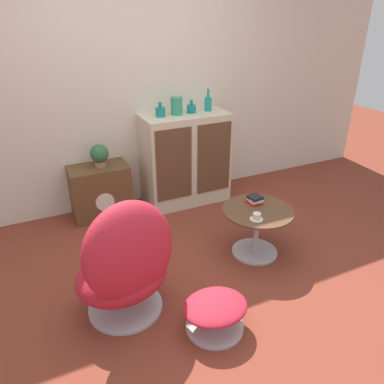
{
  "coord_description": "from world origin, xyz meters",
  "views": [
    {
      "loc": [
        -1.07,
        -2.1,
        1.99
      ],
      "look_at": [
        0.18,
        0.54,
        0.55
      ],
      "focal_mm": 35.0,
      "sensor_mm": 36.0,
      "label": 1
    }
  ],
  "objects": [
    {
      "name": "book_stack",
      "position": [
        0.68,
        0.31,
        0.47
      ],
      "size": [
        0.13,
        0.13,
        0.07
      ],
      "color": "red",
      "rests_on": "coffee_table"
    },
    {
      "name": "egg_chair",
      "position": [
        -0.6,
        -0.05,
        0.43
      ],
      "size": [
        0.82,
        0.78,
        0.93
      ],
      "color": "#B7B7BC",
      "rests_on": "ground_plane"
    },
    {
      "name": "vase_inner_right",
      "position": [
        0.59,
        1.42,
        1.05
      ],
      "size": [
        0.09,
        0.09,
        0.13
      ],
      "color": "#147A75",
      "rests_on": "sideboard"
    },
    {
      "name": "vase_leftmost",
      "position": [
        0.24,
        1.42,
        1.05
      ],
      "size": [
        0.1,
        0.1,
        0.14
      ],
      "color": "#147A75",
      "rests_on": "sideboard"
    },
    {
      "name": "tv_console",
      "position": [
        -0.44,
        1.48,
        0.27
      ],
      "size": [
        0.59,
        0.37,
        0.55
      ],
      "color": "brown",
      "rests_on": "ground_plane"
    },
    {
      "name": "teacup",
      "position": [
        0.53,
        0.06,
        0.46
      ],
      "size": [
        0.11,
        0.11,
        0.06
      ],
      "color": "silver",
      "rests_on": "coffee_table"
    },
    {
      "name": "ground_plane",
      "position": [
        0.0,
        0.0,
        0.0
      ],
      "size": [
        12.0,
        12.0,
        0.0
      ],
      "primitive_type": "plane",
      "color": "brown"
    },
    {
      "name": "sideboard",
      "position": [
        0.51,
        1.42,
        0.5
      ],
      "size": [
        0.92,
        0.48,
        1.0
      ],
      "color": "beige",
      "rests_on": "ground_plane"
    },
    {
      "name": "ottoman",
      "position": [
        -0.11,
        -0.44,
        0.16
      ],
      "size": [
        0.45,
        0.4,
        0.23
      ],
      "color": "#B7B7BC",
      "rests_on": "ground_plane"
    },
    {
      "name": "vase_rightmost",
      "position": [
        0.78,
        1.42,
        1.08
      ],
      "size": [
        0.08,
        0.08,
        0.23
      ],
      "color": "teal",
      "rests_on": "sideboard"
    },
    {
      "name": "wall_back",
      "position": [
        0.0,
        1.69,
        1.3
      ],
      "size": [
        6.4,
        0.06,
        2.6
      ],
      "color": "beige",
      "rests_on": "ground_plane"
    },
    {
      "name": "vase_inner_left",
      "position": [
        0.42,
        1.42,
        1.09
      ],
      "size": [
        0.12,
        0.12,
        0.18
      ],
      "color": "#2D8E6B",
      "rests_on": "sideboard"
    },
    {
      "name": "potted_plant",
      "position": [
        -0.41,
        1.48,
        0.67
      ],
      "size": [
        0.18,
        0.18,
        0.23
      ],
      "color": "#996B4C",
      "rests_on": "tv_console"
    },
    {
      "name": "coffee_table",
      "position": [
        0.64,
        0.19,
        0.29
      ],
      "size": [
        0.61,
        0.61,
        0.44
      ],
      "color": "#B7B7BC",
      "rests_on": "ground_plane"
    }
  ]
}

